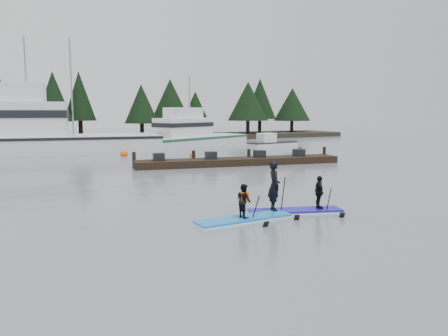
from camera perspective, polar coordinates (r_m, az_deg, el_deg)
name	(u,v)px	position (r m, az deg, el deg)	size (l,w,h in m)	color
ground	(304,221)	(14.94, 10.38, -6.88)	(160.00, 160.00, 0.00)	slate
far_shore	(89,139)	(54.37, -17.19, 3.58)	(70.00, 8.00, 0.60)	#2D281E
treeline	(89,142)	(54.39, -17.18, 3.27)	(60.00, 4.00, 8.00)	black
fishing_boat_large	(34,143)	(41.81, -23.52, 3.01)	(21.04, 9.02, 11.19)	silver
fishing_boat_medium	(192,141)	(45.65, -4.22, 3.55)	(13.74, 9.03, 8.11)	silver
skiff	(273,145)	(43.34, 6.36, 2.98)	(5.35, 1.60, 0.62)	silver
floating_dock	(239,161)	(29.86, 1.98, 0.86)	(14.17, 1.89, 0.47)	black
buoy_b	(124,156)	(36.64, -12.91, 1.53)	(0.61, 0.61, 0.61)	#F4550C
buoy_c	(272,148)	(43.60, 6.26, 2.60)	(0.52, 0.52, 0.52)	#F4550C
buoy_d	(193,157)	(34.99, -4.10, 1.43)	(0.48, 0.48, 0.48)	#F4550C
paddleboard_solo	(244,211)	(14.69, 2.60, -5.61)	(3.46, 1.15, 1.76)	blue
paddleboard_duo	(291,195)	(15.97, 8.77, -3.49)	(3.49, 1.85, 2.39)	#1A12AB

